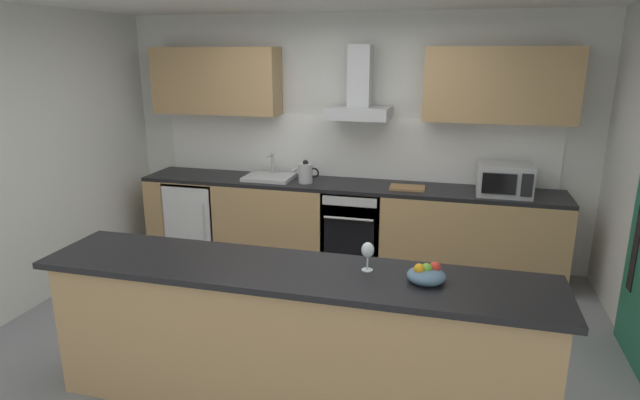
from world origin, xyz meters
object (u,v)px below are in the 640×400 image
microwave (505,180)px  sink (269,177)px  range_hood (359,96)px  chopping_board (407,188)px  fruit_bowl (426,275)px  kettle (306,173)px  oven (354,226)px  refrigerator (199,216)px  wine_glass (368,251)px

microwave → sink: microwave is taller
microwave → range_hood: (-1.43, 0.16, 0.74)m
microwave → chopping_board: size_ratio=1.47×
range_hood → fruit_bowl: range_hood is taller
kettle → fruit_bowl: kettle is taller
oven → kettle: kettle is taller
microwave → chopping_board: bearing=179.7°
refrigerator → microwave: microwave is taller
refrigerator → microwave: bearing=-0.4°
oven → microwave: size_ratio=1.60×
range_hood → oven: bearing=-90.0°
refrigerator → sink: 0.99m
sink → fruit_bowl: (1.80, -2.34, 0.06)m
refrigerator → fruit_bowl: size_ratio=3.86×
range_hood → chopping_board: range_hood is taller
sink → range_hood: (0.93, 0.12, 0.86)m
kettle → range_hood: 0.95m
range_hood → chopping_board: bearing=-16.1°
oven → range_hood: range_hood is taller
refrigerator → kettle: size_ratio=2.94×
range_hood → wine_glass: range_hood is taller
microwave → range_hood: range_hood is taller
oven → microwave: (1.43, -0.03, 0.59)m
sink → chopping_board: (1.46, -0.03, -0.02)m
oven → wine_glass: (0.52, -2.25, 0.61)m
sink → fruit_bowl: bearing=-52.4°
refrigerator → chopping_board: bearing=-0.5°
refrigerator → microwave: size_ratio=1.70×
kettle → range_hood: size_ratio=0.40×
oven → microwave: bearing=-1.1°
microwave → chopping_board: (-0.90, 0.00, -0.14)m
range_hood → chopping_board: size_ratio=2.12×
refrigerator → chopping_board: chopping_board is taller
oven → fruit_bowl: (0.87, -2.33, 0.53)m
oven → wine_glass: wine_glass is taller
oven → fruit_bowl: 2.54m
microwave → kettle: (-1.95, -0.01, -0.04)m
wine_glass → chopping_board: size_ratio=0.52×
microwave → range_hood: size_ratio=0.69×
oven → wine_glass: size_ratio=4.50×
kettle → chopping_board: 1.05m
fruit_bowl → oven: bearing=110.4°
microwave → wine_glass: bearing=-112.4°
oven → chopping_board: size_ratio=2.35×
wine_glass → kettle: bearing=114.9°
fruit_bowl → chopping_board: bearing=98.3°
fruit_bowl → sink: bearing=127.6°
wine_glass → range_hood: bearing=102.2°
chopping_board → sink: bearing=178.6°
oven → fruit_bowl: fruit_bowl is taller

